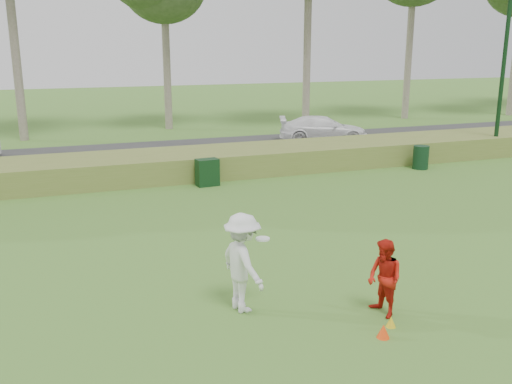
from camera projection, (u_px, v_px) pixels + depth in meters
name	position (u px, v px, depth m)	size (l,w,h in m)	color
ground	(327.00, 306.00, 11.02)	(120.00, 120.00, 0.00)	#3C7025
reed_strip	(184.00, 164.00, 21.81)	(80.00, 3.00, 0.90)	olive
park_road	(160.00, 152.00, 26.46)	(80.00, 6.00, 0.06)	#2D2D2D
lamp_post	(508.00, 27.00, 24.26)	(0.70, 0.70, 8.18)	black
player_white	(243.00, 263.00, 10.64)	(1.01, 1.35, 1.90)	white
player_red	(385.00, 278.00, 10.48)	(0.71, 0.55, 1.46)	red
cone_orange	(383.00, 331.00, 9.80)	(0.22, 0.22, 0.25)	#FF410D
cone_yellow	(391.00, 322.00, 10.19)	(0.18, 0.18, 0.20)	gold
utility_cabinet	(207.00, 172.00, 20.23)	(0.77, 0.48, 0.97)	black
trash_bin	(421.00, 157.00, 22.98)	(0.63, 0.63, 0.94)	black
car_right	(323.00, 129.00, 28.96)	(1.81, 4.44, 1.29)	white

